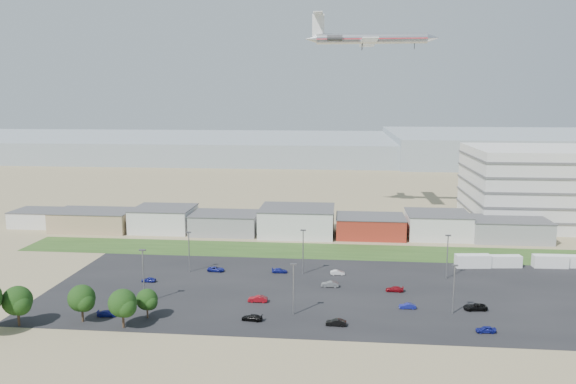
# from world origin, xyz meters

# --- Properties ---
(ground) EXTENTS (700.00, 700.00, 0.00)m
(ground) POSITION_xyz_m (0.00, 0.00, 0.00)
(ground) COLOR #8E7D5A
(ground) RESTS_ON ground
(parking_lot) EXTENTS (120.00, 50.00, 0.01)m
(parking_lot) POSITION_xyz_m (5.00, 20.00, 0.01)
(parking_lot) COLOR black
(parking_lot) RESTS_ON ground
(grass_strip) EXTENTS (160.00, 16.00, 0.02)m
(grass_strip) POSITION_xyz_m (0.00, 52.00, 0.01)
(grass_strip) COLOR #28471A
(grass_strip) RESTS_ON ground
(hills_backdrop) EXTENTS (700.00, 200.00, 9.00)m
(hills_backdrop) POSITION_xyz_m (40.00, 315.00, 4.50)
(hills_backdrop) COLOR gray
(hills_backdrop) RESTS_ON ground
(building_row) EXTENTS (170.00, 20.00, 8.00)m
(building_row) POSITION_xyz_m (-17.00, 71.00, 4.00)
(building_row) COLOR silver
(building_row) RESTS_ON ground
(box_trailer_a) EXTENTS (8.62, 3.57, 3.14)m
(box_trailer_a) POSITION_xyz_m (39.58, 40.94, 1.57)
(box_trailer_a) COLOR silver
(box_trailer_a) RESTS_ON ground
(box_trailer_b) EXTENTS (7.86, 3.21, 2.87)m
(box_trailer_b) POSITION_xyz_m (47.56, 42.01, 1.43)
(box_trailer_b) COLOR silver
(box_trailer_b) RESTS_ON ground
(box_trailer_c) EXTENTS (8.18, 2.76, 3.04)m
(box_trailer_c) POSITION_xyz_m (58.38, 42.78, 1.52)
(box_trailer_c) COLOR silver
(box_trailer_c) RESTS_ON ground
(box_trailer_d) EXTENTS (7.81, 2.78, 2.89)m
(box_trailer_d) POSITION_xyz_m (63.13, 43.46, 1.44)
(box_trailer_d) COLOR silver
(box_trailer_d) RESTS_ON ground
(tree_left) EXTENTS (5.65, 5.65, 8.48)m
(tree_left) POSITION_xyz_m (-50.18, -4.31, 4.24)
(tree_left) COLOR #0E3311
(tree_left) RESTS_ON ground
(tree_mid) EXTENTS (5.30, 5.30, 7.95)m
(tree_mid) POSITION_xyz_m (-39.64, -1.18, 3.98)
(tree_mid) COLOR #0E3311
(tree_mid) RESTS_ON ground
(tree_right) EXTENTS (5.41, 5.41, 8.11)m
(tree_right) POSITION_xyz_m (-31.09, -3.11, 4.06)
(tree_right) COLOR #0E3311
(tree_right) RESTS_ON ground
(tree_near) EXTENTS (4.27, 4.27, 6.41)m
(tree_near) POSITION_xyz_m (-28.34, 1.67, 3.20)
(tree_near) COLOR #0E3311
(tree_near) RESTS_ON ground
(lightpole_front_l) EXTENTS (1.30, 0.54, 11.01)m
(lightpole_front_l) POSITION_xyz_m (-31.80, 9.62, 5.50)
(lightpole_front_l) COLOR slate
(lightpole_front_l) RESTS_ON ground
(lightpole_front_m) EXTENTS (1.18, 0.49, 10.01)m
(lightpole_front_m) POSITION_xyz_m (-1.26, 6.17, 5.01)
(lightpole_front_m) COLOR slate
(lightpole_front_m) RESTS_ON ground
(lightpole_front_r) EXTENTS (1.13, 0.47, 9.63)m
(lightpole_front_r) POSITION_xyz_m (29.07, 9.71, 4.81)
(lightpole_front_r) COLOR slate
(lightpole_front_r) RESTS_ON ground
(lightpole_back_l) EXTENTS (1.15, 0.48, 9.76)m
(lightpole_back_l) POSITION_xyz_m (-28.26, 30.42, 4.88)
(lightpole_back_l) COLOR slate
(lightpole_back_l) RESTS_ON ground
(lightpole_back_m) EXTENTS (1.25, 0.52, 10.60)m
(lightpole_back_m) POSITION_xyz_m (-1.30, 31.66, 5.30)
(lightpole_back_m) COLOR slate
(lightpole_back_m) RESTS_ON ground
(lightpole_back_r) EXTENTS (1.21, 0.50, 10.26)m
(lightpole_back_r) POSITION_xyz_m (31.63, 31.26, 5.13)
(lightpole_back_r) COLOR slate
(lightpole_back_r) RESTS_ON ground
(airliner) EXTENTS (44.92, 30.83, 13.20)m
(airliner) POSITION_xyz_m (16.36, 99.49, 60.61)
(airliner) COLOR silver
(parked_car_0) EXTENTS (4.76, 2.64, 1.26)m
(parked_car_0) POSITION_xyz_m (33.76, 11.95, 0.63)
(parked_car_0) COLOR black
(parked_car_0) RESTS_ON ground
(parked_car_1) EXTENTS (3.33, 1.29, 1.08)m
(parked_car_1) POSITION_xyz_m (20.73, 11.38, 0.54)
(parked_car_1) COLOR navy
(parked_car_1) RESTS_ON ground
(parked_car_2) EXTENTS (3.57, 1.65, 1.18)m
(parked_car_2) POSITION_xyz_m (33.19, 1.12, 0.59)
(parked_car_2) COLOR navy
(parked_car_2) RESTS_ON ground
(parked_car_3) EXTENTS (4.10, 2.07, 1.14)m
(parked_car_3) POSITION_xyz_m (-8.63, 2.42, 0.57)
(parked_car_3) COLOR black
(parked_car_3) RESTS_ON ground
(parked_car_4) EXTENTS (3.96, 1.39, 1.30)m
(parked_car_4) POSITION_xyz_m (-9.04, 12.07, 0.65)
(parked_car_4) COLOR maroon
(parked_car_4) RESTS_ON ground
(parked_car_5) EXTENTS (3.21, 1.30, 1.09)m
(parked_car_5) POSITION_xyz_m (-35.38, 22.12, 0.55)
(parked_car_5) COLOR navy
(parked_car_5) RESTS_ON ground
(parked_car_6) EXTENTS (3.81, 1.70, 1.08)m
(parked_car_6) POSITION_xyz_m (-6.85, 31.81, 0.54)
(parked_car_6) COLOR navy
(parked_car_6) RESTS_ON ground
(parked_car_7) EXTENTS (3.87, 1.43, 1.27)m
(parked_car_7) POSITION_xyz_m (5.26, 22.82, 0.63)
(parked_car_7) COLOR #595B5E
(parked_car_7) RESTS_ON ground
(parked_car_9) EXTENTS (4.11, 1.98, 1.13)m
(parked_car_9) POSITION_xyz_m (-22.09, 31.30, 0.56)
(parked_car_9) COLOR navy
(parked_car_9) RESTS_ON ground
(parked_car_10) EXTENTS (3.85, 1.84, 1.08)m
(parked_car_10) POSITION_xyz_m (-36.23, 1.71, 0.54)
(parked_car_10) COLOR navy
(parked_car_10) RESTS_ON ground
(parked_car_11) EXTENTS (3.41, 1.39, 1.10)m
(parked_car_11) POSITION_xyz_m (6.83, 31.62, 0.55)
(parked_car_11) COLOR silver
(parked_car_11) RESTS_ON ground
(parked_car_12) EXTENTS (3.86, 1.75, 1.10)m
(parked_car_12) POSITION_xyz_m (19.08, 21.18, 0.55)
(parked_car_12) COLOR maroon
(parked_car_12) RESTS_ON ground
(parked_car_13) EXTENTS (3.80, 1.48, 1.23)m
(parked_car_13) POSITION_xyz_m (6.91, 1.57, 0.62)
(parked_car_13) COLOR black
(parked_car_13) RESTS_ON ground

